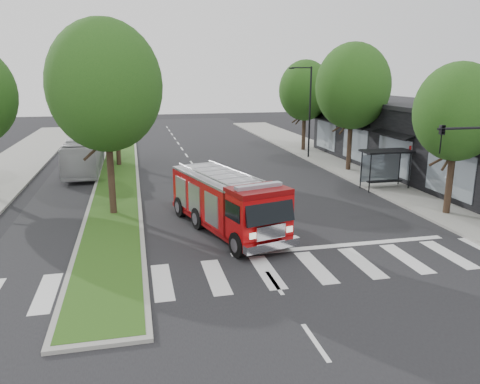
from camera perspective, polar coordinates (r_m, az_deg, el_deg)
The scene contains 13 objects.
ground at distance 21.01m, azimuth 1.00°, elevation -6.47°, with size 140.00×140.00×0.00m, color black.
sidewalk_right at distance 34.59m, azimuth 17.36°, elevation 1.33°, with size 5.00×80.00×0.15m, color gray.
median at distance 37.81m, azimuth -14.57°, elevation 2.59°, with size 3.00×50.00×0.15m.
storefront_row at distance 36.63m, azimuth 23.77°, elevation 5.32°, with size 8.00×30.00×5.00m, color black.
bus_shelter at distance 32.00m, azimuth 17.25°, elevation 3.92°, with size 3.20×1.60×2.61m.
tree_right_near at distance 26.67m, azimuth 24.98°, elevation 8.81°, with size 4.40×4.40×8.05m.
tree_right_mid at distance 36.85m, azimuth 13.58°, elevation 12.42°, with size 5.60×5.60×9.72m.
tree_right_far at distance 46.06m, azimuth 7.94°, elevation 12.16°, with size 5.00×5.00×8.73m.
tree_median_near at distance 25.11m, azimuth -16.15°, elevation 12.30°, with size 5.80×5.80×10.16m.
tree_median_far at distance 39.10m, azimuth -15.10°, elevation 12.41°, with size 5.60×5.60×9.72m.
streetlight_right_far at distance 41.98m, azimuth 8.33°, elevation 10.09°, with size 2.11×0.20×8.00m.
fire_engine at distance 22.49m, azimuth -1.64°, elevation -1.29°, with size 4.68×8.83×2.94m.
city_bus at distance 38.20m, azimuth -18.43°, elevation 4.45°, with size 2.35×10.03×2.79m, color #ACADB1.
Camera 1 is at (-4.74, -19.07, 7.45)m, focal length 35.00 mm.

